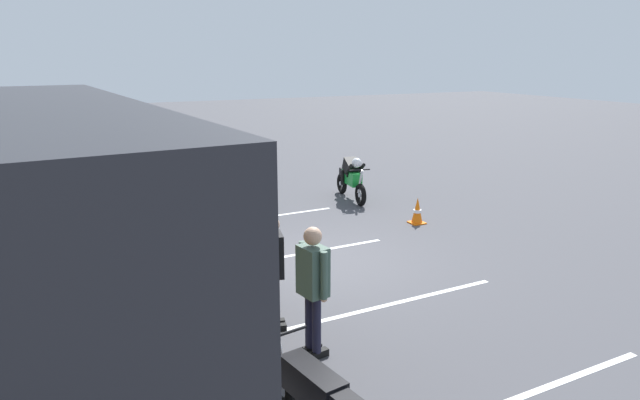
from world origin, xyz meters
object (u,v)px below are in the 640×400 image
(spectator_far_right, at_px, (209,211))
(spectator_far_left, at_px, (313,281))
(tour_bus, at_px, (50,219))
(spectator_left, at_px, (273,264))
(stunt_motorcycle, at_px, (351,178))
(spectator_right, at_px, (219,222))
(spectator_centre, at_px, (261,240))
(traffic_cone, at_px, (417,211))

(spectator_far_right, bearing_deg, spectator_far_left, -176.18)
(spectator_far_right, bearing_deg, tour_bus, 121.38)
(spectator_left, xyz_separation_m, stunt_motorcycle, (6.09, -4.69, -0.39))
(spectator_right, relative_size, spectator_far_right, 1.05)
(spectator_right, bearing_deg, spectator_far_left, -173.16)
(spectator_centre, bearing_deg, stunt_motorcycle, -41.17)
(spectator_far_left, bearing_deg, stunt_motorcycle, -32.69)
(tour_bus, distance_m, stunt_motorcycle, 8.86)
(spectator_centre, xyz_separation_m, spectator_far_right, (2.11, 0.24, -0.03))
(tour_bus, bearing_deg, spectator_far_right, -58.62)
(spectator_left, height_order, spectator_right, spectator_right)
(traffic_cone, bearing_deg, tour_bus, 104.79)
(stunt_motorcycle, bearing_deg, spectator_far_right, 122.75)
(spectator_far_left, distance_m, stunt_motorcycle, 8.36)
(spectator_right, relative_size, stunt_motorcycle, 0.89)
(spectator_left, xyz_separation_m, spectator_centre, (0.91, -0.16, 0.05))
(spectator_centre, relative_size, traffic_cone, 2.80)
(spectator_left, relative_size, spectator_centre, 0.96)
(spectator_far_left, relative_size, spectator_centre, 1.01)
(tour_bus, distance_m, traffic_cone, 8.11)
(spectator_centre, bearing_deg, spectator_right, 16.28)
(spectator_far_left, xyz_separation_m, spectator_centre, (1.84, 0.02, -0.01))
(spectator_far_right, bearing_deg, spectator_left, -178.54)
(spectator_left, xyz_separation_m, traffic_cone, (3.44, -4.99, -0.70))
(tour_bus, bearing_deg, spectator_centre, -99.50)
(spectator_left, relative_size, stunt_motorcycle, 0.83)
(spectator_far_right, bearing_deg, spectator_centre, -173.55)
(spectator_left, relative_size, spectator_far_right, 0.99)
(spectator_right, xyz_separation_m, traffic_cone, (1.39, -5.16, -0.78))
(stunt_motorcycle, relative_size, traffic_cone, 3.25)
(tour_bus, xyz_separation_m, spectator_left, (-1.40, -2.74, -0.64))
(tour_bus, xyz_separation_m, stunt_motorcycle, (4.70, -7.44, -1.03))
(spectator_far_right, distance_m, stunt_motorcycle, 5.69)
(spectator_centre, relative_size, spectator_right, 0.98)
(spectator_far_left, height_order, spectator_right, spectator_right)
(stunt_motorcycle, bearing_deg, spectator_centre, 138.83)
(spectator_far_left, relative_size, spectator_left, 1.05)
(spectator_centre, bearing_deg, tour_bus, 80.50)
(stunt_motorcycle, height_order, traffic_cone, stunt_motorcycle)
(spectator_far_left, xyz_separation_m, stunt_motorcycle, (7.02, -4.51, -0.45))
(spectator_centre, height_order, stunt_motorcycle, spectator_centre)
(spectator_centre, bearing_deg, spectator_far_left, -179.22)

